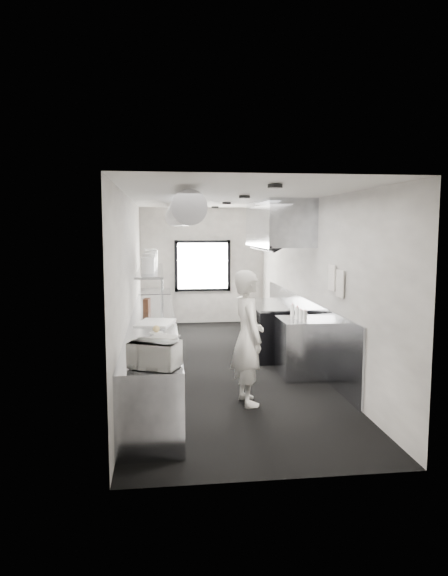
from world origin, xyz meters
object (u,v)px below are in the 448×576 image
object	(u,v)px
plate_stack_a	(148,265)
squeeze_bottle_d	(298,313)
deli_tub_a	(140,351)
squeeze_bottle_a	(305,317)
plate_stack_c	(151,259)
prep_counter	(153,349)
plate_stack_d	(150,258)
bottle_station	(300,347)
cutting_board	(155,323)
squeeze_bottle_b	(301,315)
knife_block	(147,305)
squeeze_bottle_e	(292,310)
range	(274,329)
pass_shelf	(151,271)
plate_stack_b	(149,262)
line_cook	(248,337)
deli_tub_b	(137,345)
far_work_table	(155,311)
squeeze_bottle_c	(297,313)
microwave	(154,355)
exhaust_hood	(278,224)

from	to	relation	value
plate_stack_a	squeeze_bottle_d	size ratio (longest dim) A/B	1.60
deli_tub_a	squeeze_bottle_a	bearing A→B (deg)	34.85
plate_stack_c	prep_counter	bearing A→B (deg)	-88.78
deli_tub_a	plate_stack_d	size ratio (longest dim) A/B	0.40
bottle_station	plate_stack_a	distance (m)	2.82
cutting_board	squeeze_bottle_b	xyz separation A→B (m)	(2.21, -0.11, 0.08)
knife_block	squeeze_bottle_e	bearing A→B (deg)	-7.86
deli_tub_a	range	bearing A→B (deg)	55.75
pass_shelf	plate_stack_b	distance (m)	0.42
bottle_station	line_cook	xyz separation A→B (m)	(-1.04, -1.18, 0.44)
pass_shelf	deli_tub_b	world-z (taller)	pass_shelf
far_work_table	squeeze_bottle_e	distance (m)	4.30
bottle_station	squeeze_bottle_b	size ratio (longest dim) A/B	4.95
pass_shelf	squeeze_bottle_e	distance (m)	2.74
deli_tub_b	cutting_board	distance (m)	1.66
squeeze_bottle_a	knife_block	bearing A→B (deg)	150.10
plate_stack_b	cutting_board	bearing A→B (deg)	-85.77
plate_stack_d	squeeze_bottle_a	bearing A→B (deg)	-48.77
range	deli_tub_a	world-z (taller)	deli_tub_a
plate_stack_a	squeeze_bottle_c	distance (m)	2.57
range	knife_block	distance (m)	2.39
range	knife_block	world-z (taller)	knife_block
far_work_table	line_cook	distance (m)	5.25
plate_stack_d	cutting_board	bearing A→B (deg)	-87.47
prep_counter	plate_stack_d	world-z (taller)	plate_stack_d
cutting_board	microwave	bearing A→B (deg)	-89.75
deli_tub_a	squeeze_bottle_b	world-z (taller)	squeeze_bottle_b
deli_tub_a	knife_block	bearing A→B (deg)	89.92
exhaust_hood	plate_stack_d	xyz separation A→B (m)	(-2.31, 0.96, -0.65)
line_cook	squeeze_bottle_c	size ratio (longest dim) A/B	9.43
plate_stack_b	squeeze_bottle_a	size ratio (longest dim) A/B	1.61
plate_stack_a	plate_stack_c	distance (m)	1.05
plate_stack_a	microwave	bearing A→B (deg)	-87.87
exhaust_hood	microwave	bearing A→B (deg)	-119.09
deli_tub_b	knife_block	xyz separation A→B (m)	(0.05, 2.77, 0.06)
squeeze_bottle_a	plate_stack_b	bearing A→B (deg)	144.98
squeeze_bottle_a	microwave	bearing A→B (deg)	-135.00
exhaust_hood	plate_stack_c	distance (m)	2.43
exhaust_hood	squeeze_bottle_e	distance (m)	1.79
far_work_table	deli_tub_a	xyz separation A→B (m)	(-0.12, -5.88, 0.50)
prep_counter	bottle_station	world-z (taller)	same
pass_shelf	squeeze_bottle_d	size ratio (longest dim) A/B	18.13
bottle_station	far_work_table	world-z (taller)	same
cutting_board	plate_stack_d	bearing A→B (deg)	92.53
plate_stack_a	plate_stack_d	xyz separation A→B (m)	(0.01, 1.49, 0.04)
microwave	squeeze_bottle_b	size ratio (longest dim) A/B	2.50
range	squeeze_bottle_b	xyz separation A→B (m)	(0.07, -1.58, 0.52)
far_work_table	knife_block	distance (m)	2.90
plate_stack_b	squeeze_bottle_a	distance (m)	2.95
range	plate_stack_a	bearing A→B (deg)	-166.67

